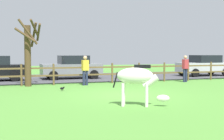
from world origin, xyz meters
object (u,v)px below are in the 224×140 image
at_px(bare_tree, 29,51).
at_px(visitor_right_of_tree, 185,67).
at_px(crow_on_grass, 62,88).
at_px(parked_car_grey, 72,67).
at_px(parked_car_silver, 204,65).
at_px(zebra, 137,79).
at_px(visitor_left_of_tree, 85,69).

bearing_deg(bare_tree, visitor_right_of_tree, -3.41).
relative_size(bare_tree, crow_on_grass, 16.58).
height_order(crow_on_grass, visitor_right_of_tree, visitor_right_of_tree).
distance_m(crow_on_grass, visitor_right_of_tree, 8.18).
distance_m(parked_car_grey, parked_car_silver, 10.04).
xyz_separation_m(zebra, visitor_left_of_tree, (-0.15, 7.01, -0.02)).
height_order(bare_tree, crow_on_grass, bare_tree).
height_order(visitor_left_of_tree, visitor_right_of_tree, same).
height_order(bare_tree, visitor_right_of_tree, bare_tree).
bearing_deg(visitor_right_of_tree, crow_on_grass, -165.69).
bearing_deg(zebra, visitor_left_of_tree, 91.19).
relative_size(parked_car_silver, visitor_right_of_tree, 2.48).
distance_m(bare_tree, parked_car_silver, 13.41).
xyz_separation_m(bare_tree, parked_car_grey, (3.02, 3.59, -1.04)).
distance_m(parked_car_silver, visitor_right_of_tree, 5.15).
bearing_deg(bare_tree, visitor_left_of_tree, -8.51).
bearing_deg(parked_car_silver, zebra, -133.59).
xyz_separation_m(crow_on_grass, parked_car_grey, (1.65, 6.15, 0.72)).
xyz_separation_m(bare_tree, visitor_left_of_tree, (2.99, -0.45, -0.98)).
bearing_deg(bare_tree, parked_car_grey, 49.94).
bearing_deg(parked_car_grey, zebra, -89.39).
relative_size(bare_tree, visitor_right_of_tree, 2.17).
relative_size(parked_car_grey, parked_car_silver, 1.00).
bearing_deg(parked_car_silver, crow_on_grass, -154.75).
height_order(parked_car_grey, parked_car_silver, same).
bearing_deg(zebra, crow_on_grass, 109.89).
relative_size(parked_car_silver, visitor_left_of_tree, 2.48).
bearing_deg(visitor_left_of_tree, parked_car_silver, 18.64).
xyz_separation_m(bare_tree, zebra, (3.14, -7.46, -0.96)).
distance_m(bare_tree, crow_on_grass, 3.40).
bearing_deg(visitor_left_of_tree, zebra, -88.81).
bearing_deg(bare_tree, zebra, -67.20).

